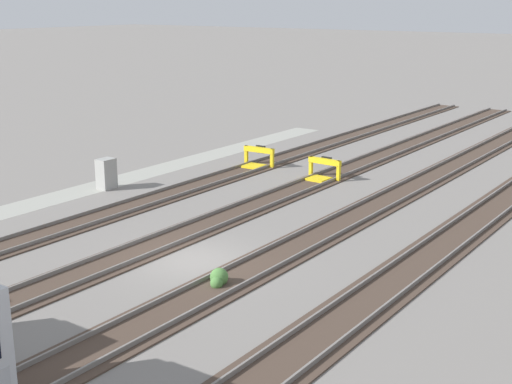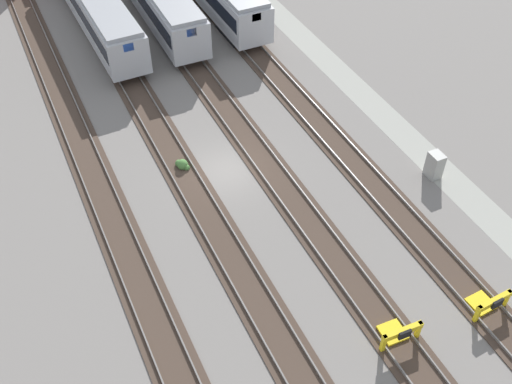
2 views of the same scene
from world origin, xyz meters
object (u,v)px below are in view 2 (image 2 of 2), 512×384
(electrical_cabinet, at_px, (435,165))
(bumper_stop_nearest_track, at_px, (488,303))
(subway_car_back_row_leftmost, at_px, (94,4))
(bumper_stop_near_inner_track, at_px, (398,333))
(weed_clump, at_px, (182,165))

(electrical_cabinet, bearing_deg, bumper_stop_nearest_track, 157.75)
(subway_car_back_row_leftmost, distance_m, bumper_stop_near_inner_track, 33.63)
(subway_car_back_row_leftmost, height_order, bumper_stop_near_inner_track, subway_car_back_row_leftmost)
(subway_car_back_row_leftmost, relative_size, bumper_stop_near_inner_track, 8.98)
(bumper_stop_nearest_track, height_order, weed_clump, bumper_stop_nearest_track)
(bumper_stop_near_inner_track, distance_m, weed_clump, 15.71)
(electrical_cabinet, distance_m, weed_clump, 14.58)
(bumper_stop_near_inner_track, bearing_deg, electrical_cabinet, -45.40)
(subway_car_back_row_leftmost, relative_size, weed_clump, 19.62)
(bumper_stop_near_inner_track, height_order, electrical_cabinet, electrical_cabinet)
(subway_car_back_row_leftmost, height_order, bumper_stop_nearest_track, subway_car_back_row_leftmost)
(subway_car_back_row_leftmost, distance_m, weed_clump, 18.32)
(subway_car_back_row_leftmost, height_order, weed_clump, subway_car_back_row_leftmost)
(subway_car_back_row_leftmost, bearing_deg, weed_clump, -179.46)
(bumper_stop_nearest_track, relative_size, weed_clump, 2.18)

